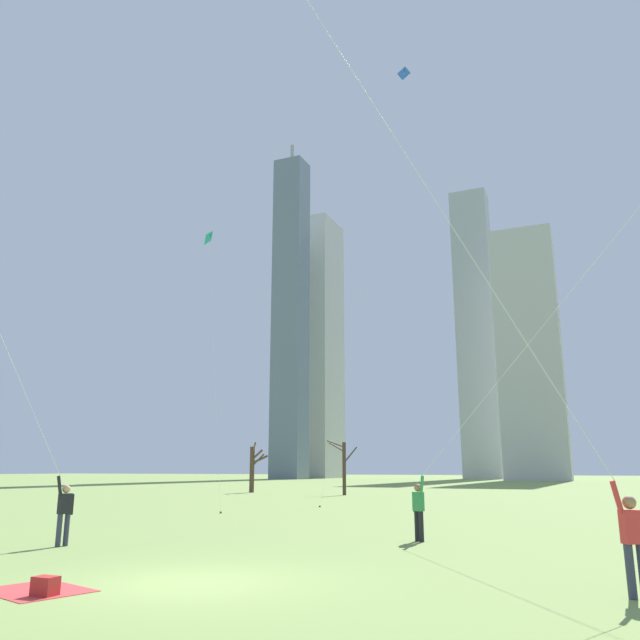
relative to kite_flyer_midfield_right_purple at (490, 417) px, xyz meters
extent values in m
plane|color=#7A934C|center=(-4.50, -7.27, -3.43)|extent=(400.00, 400.00, 0.00)
cylinder|color=black|center=(-2.44, 1.10, -3.00)|extent=(0.14, 0.14, 0.85)
cylinder|color=black|center=(-2.27, 0.95, -3.00)|extent=(0.14, 0.14, 0.85)
cube|color=#338C4C|center=(-2.35, 1.03, -2.31)|extent=(0.39, 0.37, 0.54)
sphere|color=#9E7051|center=(-2.35, 1.03, -1.92)|extent=(0.22, 0.22, 0.22)
cylinder|color=#338C4C|center=(-2.51, 1.16, -2.34)|extent=(0.09, 0.09, 0.55)
cylinder|color=#338C4C|center=(-2.19, 0.89, -1.83)|extent=(0.21, 0.20, 0.56)
cylinder|color=#33384C|center=(-10.96, -3.88, -3.00)|extent=(0.14, 0.14, 0.85)
cylinder|color=#33384C|center=(-11.01, -4.09, -3.00)|extent=(0.14, 0.14, 0.85)
cube|color=black|center=(-10.99, -3.98, -2.31)|extent=(0.28, 0.38, 0.54)
sphere|color=tan|center=(-10.99, -3.98, -1.92)|extent=(0.22, 0.22, 0.22)
cylinder|color=black|center=(-10.93, -3.78, -2.34)|extent=(0.09, 0.09, 0.55)
cylinder|color=black|center=(-11.04, -4.18, -1.83)|extent=(0.14, 0.22, 0.56)
cylinder|color=#33384C|center=(2.95, -5.68, -3.00)|extent=(0.14, 0.14, 0.85)
cube|color=red|center=(3.04, -5.62, -2.31)|extent=(0.39, 0.35, 0.54)
sphere|color=#9E7051|center=(3.04, -5.62, -1.92)|extent=(0.22, 0.22, 0.22)
cylinder|color=red|center=(2.86, -5.73, -1.83)|extent=(0.22, 0.18, 0.56)
cylinder|color=silver|center=(-1.60, -7.53, 7.20)|extent=(8.93, 3.61, 17.57)
cube|color=teal|center=(-18.40, 13.34, 12.59)|extent=(0.36, 1.06, 1.00)
cylinder|color=black|center=(-18.40, 13.34, 12.59)|extent=(0.32, 0.31, 0.60)
cylinder|color=silver|center=(-16.21, 11.10, 4.60)|extent=(4.39, 4.49, 15.98)
cylinder|color=#3F3833|center=(-14.02, 8.86, -3.39)|extent=(0.10, 0.10, 0.08)
cube|color=blue|center=(-7.22, 19.33, 24.87)|extent=(0.87, 0.35, 0.86)
cylinder|color=black|center=(-7.22, 19.33, 24.87)|extent=(0.23, 0.24, 0.54)
cylinder|color=silver|center=(-9.43, 17.23, 10.74)|extent=(4.43, 4.22, 28.26)
cylinder|color=#3F3833|center=(-11.64, 15.12, -3.39)|extent=(0.10, 0.10, 0.08)
cube|color=#CC3838|center=(-6.51, -8.98, -3.42)|extent=(2.13, 1.86, 0.01)
cube|color=#B22626|center=(-6.01, -9.28, -3.27)|extent=(0.40, 0.28, 0.30)
cylinder|color=#423326|center=(-16.23, 30.57, -1.36)|extent=(0.29, 0.29, 4.13)
cylinder|color=#423326|center=(-16.93, 30.48, 0.58)|extent=(1.46, 0.30, 0.60)
cylinder|color=#423326|center=(-16.92, 30.70, 0.32)|extent=(1.45, 0.38, 0.77)
cylinder|color=#423326|center=(-15.95, 31.29, -0.29)|extent=(0.68, 1.53, 1.33)
cylinder|color=#4C3828|center=(-25.81, 32.59, -1.45)|extent=(0.42, 0.42, 3.96)
cylinder|color=#4C3828|center=(-25.41, 32.14, 0.40)|extent=(0.94, 1.05, 0.97)
cylinder|color=#4C3828|center=(-25.27, 32.56, -0.16)|extent=(1.19, 0.23, 0.99)
cylinder|color=#4C3828|center=(-25.14, 32.80, -0.59)|extent=(1.46, 0.63, 0.81)
cylinder|color=#4C3828|center=(-25.45, 33.01, -0.64)|extent=(0.86, 1.00, 1.15)
cube|color=slate|center=(-54.68, 98.50, 30.94)|extent=(6.37, 5.61, 68.72)
cylinder|color=#99999E|center=(-54.68, 98.50, 67.49)|extent=(0.80, 0.80, 4.39)
cube|color=#9EA3AD|center=(-19.23, 116.66, 27.64)|extent=(7.80, 5.87, 62.13)
cube|color=#B2B2B7|center=(-7.28, 99.36, 19.03)|extent=(10.91, 7.22, 44.91)
cube|color=#B2B2B7|center=(-54.87, 114.20, 26.60)|extent=(7.92, 11.87, 60.06)
camera|label=1|loc=(2.66, -17.74, -1.36)|focal=35.42mm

